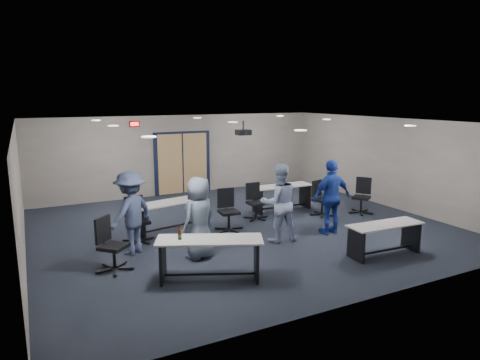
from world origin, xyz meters
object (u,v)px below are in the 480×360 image
chair_back_c (256,202)px  person_plaid (199,218)px  person_navy (331,197)px  table_back_right (282,193)px  person_lightblue (279,203)px  chair_loose_left (114,244)px  table_front_right (385,234)px  chair_loose_right (361,196)px  chair_back_d (322,199)px  chair_back_a (138,220)px  table_front_left (209,251)px  person_back (131,213)px  table_back_left (170,211)px  chair_back_b (229,210)px

chair_back_c → person_plaid: size_ratio=0.58×
person_plaid → person_navy: size_ratio=0.94×
table_back_right → person_lightblue: (-1.56, -2.30, 0.41)m
table_back_right → chair_loose_left: (-5.31, -2.35, 0.02)m
table_back_right → table_front_right: bearing=-89.1°
chair_loose_right → table_back_right: bearing=-161.8°
chair_back_d → person_navy: 1.65m
chair_loose_left → person_plaid: bearing=-48.0°
table_front_right → chair_back_a: (-4.47, 3.16, 0.06)m
chair_loose_right → person_navy: 2.25m
table_front_right → chair_back_a: size_ratio=1.62×
table_front_left → person_navy: person_navy is taller
chair_back_d → person_plaid: size_ratio=0.58×
person_lightblue → chair_loose_left: bearing=11.3°
chair_loose_left → person_back: 1.01m
table_back_left → chair_back_a: chair_back_a is taller
chair_back_a → person_navy: bearing=-26.1°
table_front_right → chair_back_a: 5.47m
table_front_right → table_back_right: (0.03, 4.09, 0.04)m
chair_back_b → person_lightblue: size_ratio=0.57×
chair_back_b → table_back_left: bearing=157.9°
chair_back_a → person_lightblue: (2.94, -1.37, 0.39)m
table_front_right → chair_loose_left: (-5.28, 1.74, 0.06)m
chair_loose_right → person_back: 6.63m
person_navy → table_back_left: bearing=-30.6°
table_back_left → person_back: (-1.21, -1.14, 0.38)m
table_back_right → chair_loose_left: size_ratio=1.75×
chair_loose_left → person_back: bearing=11.6°
chair_loose_left → chair_back_b: bearing=-22.1°
chair_back_c → person_back: size_ratio=0.55×
table_back_left → table_back_right: table_back_left is taller
table_back_left → chair_back_d: size_ratio=1.96×
table_back_left → chair_back_a: bearing=-163.5°
table_front_left → table_back_right: bearing=67.3°
table_front_left → chair_back_b: bearing=81.9°
person_lightblue → chair_back_b: bearing=-49.2°
person_lightblue → person_back: 3.31m
chair_back_c → chair_back_d: bearing=-15.1°
chair_back_b → person_plaid: person_plaid is taller
person_back → chair_loose_right: bearing=148.6°
chair_back_b → person_back: person_back is taller
chair_back_b → chair_loose_right: (4.09, -0.26, -0.01)m
chair_loose_left → person_back: size_ratio=0.59×
person_plaid → person_back: person_back is taller
person_lightblue → person_back: bearing=-2.3°
table_front_left → chair_back_a: size_ratio=1.91×
chair_loose_left → person_navy: person_navy is taller
table_back_right → chair_back_d: bearing=-54.9°
chair_loose_left → person_lightblue: size_ratio=0.58×
table_front_right → chair_back_d: (0.72, 3.05, 0.03)m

